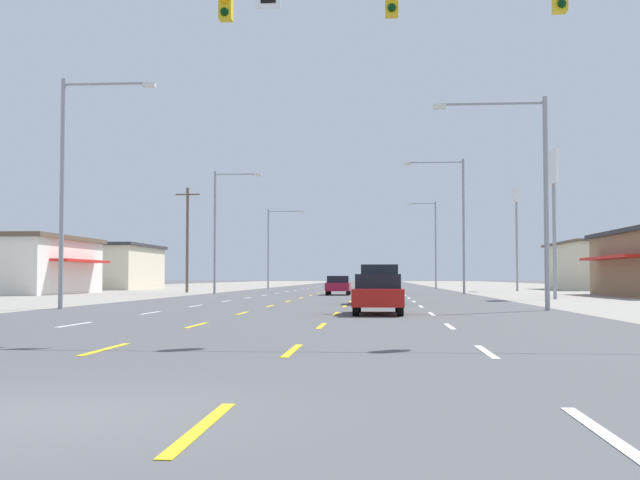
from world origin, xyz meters
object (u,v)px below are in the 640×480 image
object	(u,v)px
sedan_inner_right_nearest	(378,293)
streetlight_right_row_2	(433,239)
sedan_inner_left_midfar	(333,281)
pole_sign_right_row_2	(516,210)
streetlight_left_row_2	(272,242)
suv_inner_right_near	(380,284)
sedan_center_turn_mid	(338,285)
streetlight_right_row_1	(458,215)
streetlight_right_row_0	(532,183)
streetlight_left_row_0	(72,175)
pole_sign_right_row_1	(554,184)
streetlight_left_row_1	(219,223)

from	to	relation	value
sedan_inner_right_nearest	streetlight_right_row_2	bearing A→B (deg)	84.46
sedan_inner_left_midfar	pole_sign_right_row_2	world-z (taller)	pole_sign_right_row_2
streetlight_left_row_2	sedan_inner_left_midfar	bearing A→B (deg)	75.85
suv_inner_right_near	sedan_center_turn_mid	size ratio (longest dim) A/B	1.09
suv_inner_right_near	streetlight_right_row_1	bearing A→B (deg)	75.41
sedan_inner_right_nearest	streetlight_right_row_0	world-z (taller)	streetlight_right_row_0
suv_inner_right_near	streetlight_right_row_0	xyz separation A→B (m)	(6.25, -7.67, 4.16)
streetlight_right_row_0	streetlight_left_row_2	xyz separation A→B (m)	(-19.27, 63.81, 0.47)
sedan_center_turn_mid	streetlight_left_row_0	xyz separation A→B (m)	(-9.98, -28.16, 4.95)
streetlight_left_row_0	suv_inner_right_near	bearing A→B (deg)	30.34
streetlight_right_row_2	pole_sign_right_row_1	bearing A→B (deg)	-84.77
sedan_inner_left_midfar	streetlight_right_row_1	xyz separation A→B (m)	(13.31, -55.81, 5.58)
sedan_center_turn_mid	pole_sign_right_row_1	size ratio (longest dim) A/B	0.49
suv_inner_right_near	streetlight_right_row_1	size ratio (longest dim) A/B	0.45
sedan_center_turn_mid	sedan_inner_left_midfar	world-z (taller)	same
streetlight_right_row_0	streetlight_left_row_1	distance (m)	37.34
sedan_center_turn_mid	sedan_inner_right_nearest	bearing A→B (deg)	-84.51
streetlight_right_row_0	streetlight_left_row_1	size ratio (longest dim) A/B	0.87
streetlight_left_row_2	streetlight_right_row_2	distance (m)	19.52
pole_sign_right_row_2	streetlight_right_row_2	bearing A→B (deg)	111.87
suv_inner_right_near	pole_sign_right_row_1	world-z (taller)	pole_sign_right_row_1
sedan_inner_left_midfar	pole_sign_right_row_2	bearing A→B (deg)	-63.63
suv_inner_right_near	streetlight_left_row_0	xyz separation A→B (m)	(-13.10, -7.67, 4.68)
sedan_inner_right_nearest	pole_sign_right_row_2	world-z (taller)	pole_sign_right_row_2
streetlight_left_row_1	streetlight_right_row_1	world-z (taller)	streetlight_right_row_1
pole_sign_right_row_1	streetlight_right_row_2	size ratio (longest dim) A/B	0.88
pole_sign_right_row_1	streetlight_left_row_2	distance (m)	52.46
streetlight_right_row_0	sedan_inner_right_nearest	bearing A→B (deg)	-149.49
streetlight_left_row_1	pole_sign_right_row_2	bearing A→B (deg)	28.68
streetlight_right_row_0	streetlight_right_row_2	bearing A→B (deg)	89.78
pole_sign_right_row_1	streetlight_left_row_0	distance (m)	29.39
streetlight_right_row_1	streetlight_left_row_0	bearing A→B (deg)	-121.32
sedan_center_turn_mid	pole_sign_right_row_2	bearing A→B (deg)	47.81
sedan_inner_right_nearest	sedan_center_turn_mid	xyz separation A→B (m)	(-3.06, 31.88, 0.00)
suv_inner_right_near	sedan_center_turn_mid	distance (m)	20.73
streetlight_left_row_1	suv_inner_right_near	bearing A→B (deg)	-61.55
pole_sign_right_row_1	streetlight_left_row_2	xyz separation A→B (m)	(-23.80, 46.73, -1.46)
suv_inner_right_near	streetlight_right_row_2	xyz separation A→B (m)	(6.49, 56.14, 4.93)
suv_inner_right_near	streetlight_left_row_2	xyz separation A→B (m)	(-13.03, 56.14, 4.63)
suv_inner_right_near	pole_sign_right_row_2	distance (m)	41.63
streetlight_right_row_0	streetlight_right_row_2	world-z (taller)	streetlight_right_row_2
sedan_center_turn_mid	pole_sign_right_row_1	world-z (taller)	pole_sign_right_row_1
sedan_center_turn_mid	streetlight_left_row_0	bearing A→B (deg)	-109.51
streetlight_left_row_0	streetlight_right_row_1	world-z (taller)	streetlight_right_row_1
sedan_inner_left_midfar	streetlight_left_row_0	xyz separation A→B (m)	(-6.10, -87.72, 4.95)
sedan_inner_right_nearest	streetlight_left_row_0	xyz separation A→B (m)	(-13.04, 3.72, 4.95)
streetlight_right_row_0	sedan_center_turn_mid	bearing A→B (deg)	108.41
sedan_inner_left_midfar	streetlight_right_row_0	distance (m)	88.82
streetlight_left_row_1	pole_sign_right_row_1	bearing A→B (deg)	-31.81
streetlight_left_row_1	streetlight_right_row_1	distance (m)	19.45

